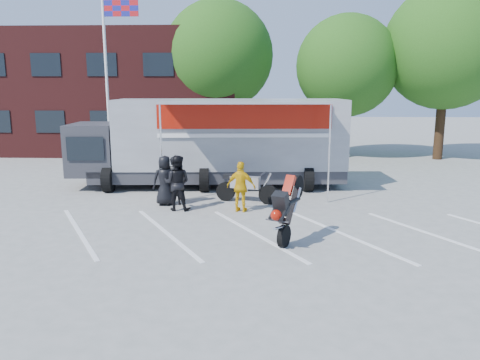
# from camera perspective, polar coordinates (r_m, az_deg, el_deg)

# --- Properties ---
(ground) EXTENTS (100.00, 100.00, 0.00)m
(ground) POSITION_cam_1_polar(r_m,az_deg,el_deg) (11.69, 0.83, -8.08)
(ground) COLOR #999994
(ground) RESTS_ON ground
(parking_bay_lines) EXTENTS (18.09, 13.33, 0.01)m
(parking_bay_lines) POSITION_cam_1_polar(r_m,az_deg,el_deg) (12.63, 0.94, -6.54)
(parking_bay_lines) COLOR white
(parking_bay_lines) RESTS_ON ground
(office_building) EXTENTS (18.00, 8.00, 7.00)m
(office_building) POSITION_cam_1_polar(r_m,az_deg,el_deg) (30.78, -17.53, 10.14)
(office_building) COLOR #4C1918
(office_building) RESTS_ON ground
(flagpole) EXTENTS (1.61, 0.12, 8.00)m
(flagpole) POSITION_cam_1_polar(r_m,az_deg,el_deg) (22.03, -15.42, 14.01)
(flagpole) COLOR white
(flagpole) RESTS_ON ground
(tree_left) EXTENTS (6.12, 6.12, 8.64)m
(tree_left) POSITION_cam_1_polar(r_m,az_deg,el_deg) (27.16, -2.64, 14.90)
(tree_left) COLOR #382314
(tree_left) RESTS_ON ground
(tree_mid) EXTENTS (5.44, 5.44, 7.68)m
(tree_mid) POSITION_cam_1_polar(r_m,az_deg,el_deg) (26.47, 12.90, 13.38)
(tree_mid) COLOR #382314
(tree_mid) RESTS_ON ground
(tree_right) EXTENTS (6.46, 6.46, 9.12)m
(tree_right) POSITION_cam_1_polar(r_m,az_deg,el_deg) (27.38, 23.87, 14.60)
(tree_right) COLOR #382314
(tree_right) RESTS_ON ground
(transporter_truck) EXTENTS (10.93, 5.71, 3.39)m
(transporter_truck) POSITION_cam_1_polar(r_m,az_deg,el_deg) (18.60, -2.65, -0.71)
(transporter_truck) COLOR #9A9EA2
(transporter_truck) RESTS_ON ground
(parked_motorcycle) EXTENTS (2.34, 1.34, 1.16)m
(parked_motorcycle) POSITION_cam_1_polar(r_m,az_deg,el_deg) (15.96, 0.83, -2.74)
(parked_motorcycle) COLOR silver
(parked_motorcycle) RESTS_ON ground
(stunt_bike_rider) EXTENTS (1.39, 1.77, 1.89)m
(stunt_bike_rider) POSITION_cam_1_polar(r_m,az_deg,el_deg) (12.23, 6.50, -7.27)
(stunt_bike_rider) COLOR black
(stunt_bike_rider) RESTS_ON ground
(spectator_leather_a) EXTENTS (0.91, 0.69, 1.66)m
(spectator_leather_a) POSITION_cam_1_polar(r_m,az_deg,el_deg) (15.65, -9.12, -0.05)
(spectator_leather_a) COLOR black
(spectator_leather_a) RESTS_ON ground
(spectator_leather_b) EXTENTS (0.62, 0.42, 1.64)m
(spectator_leather_b) POSITION_cam_1_polar(r_m,az_deg,el_deg) (15.64, -8.01, -0.07)
(spectator_leather_b) COLOR black
(spectator_leather_b) RESTS_ON ground
(spectator_leather_c) EXTENTS (0.92, 0.75, 1.77)m
(spectator_leather_c) POSITION_cam_1_polar(r_m,az_deg,el_deg) (14.93, -7.69, -0.35)
(spectator_leather_c) COLOR black
(spectator_leather_c) RESTS_ON ground
(spectator_hivis) EXTENTS (1.01, 0.63, 1.60)m
(spectator_hivis) POSITION_cam_1_polar(r_m,az_deg,el_deg) (14.62, 0.14, -0.84)
(spectator_hivis) COLOR #EDB40C
(spectator_hivis) RESTS_ON ground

